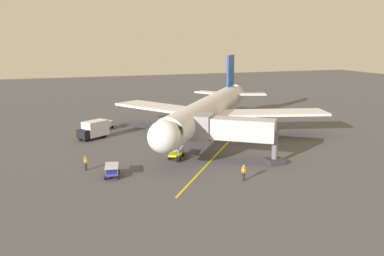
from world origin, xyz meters
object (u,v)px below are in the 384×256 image
Objects in this scene: baggage_cart_near_nose at (176,153)px; baggage_cart_rear_apron at (112,171)px; box_truck_portside at (93,130)px; baggage_cart_starboard_side at (107,125)px; jet_bridge at (228,129)px; airplane at (208,110)px; ground_crew_marshaller at (85,163)px; ground_crew_wing_walker at (244,172)px.

baggage_cart_near_nose is 1.05× the size of baggage_cart_rear_apron.
box_truck_portside reaches higher than baggage_cart_starboard_side.
jet_bridge is 2.10× the size of box_truck_portside.
jet_bridge is 3.49× the size of baggage_cart_near_nose.
jet_bridge is 25.59m from baggage_cart_starboard_side.
box_truck_portside is at bearing -50.16° from jet_bridge.
ground_crew_marshaller is (19.00, 10.90, -3.12)m from airplane.
ground_crew_marshaller reaches higher than baggage_cart_starboard_side.
box_truck_portside is 1.74× the size of baggage_cart_rear_apron.
airplane is 17.46m from baggage_cart_starboard_side.
baggage_cart_rear_apron is at bearing 7.39° from jet_bridge.
airplane reaches higher than ground_crew_marshaller.
baggage_cart_rear_apron is (0.32, 18.46, -0.73)m from box_truck_portside.
box_truck_portside is (8.30, -13.80, 0.73)m from baggage_cart_near_nose.
airplane reaches higher than baggage_cart_near_nose.
jet_bridge is at bearing 78.90° from airplane.
baggage_cart_near_nose is at bearing 49.82° from airplane.
baggage_cart_starboard_side is (-5.53, -21.51, -0.23)m from ground_crew_marshaller.
box_truck_portside is (12.26, -24.33, 0.50)m from ground_crew_wing_walker.
baggage_cart_near_nose is 20.79m from baggage_cart_starboard_side.
ground_crew_marshaller is at bearing 75.57° from baggage_cart_starboard_side.
baggage_cart_rear_apron is (12.58, -5.87, -0.23)m from ground_crew_wing_walker.
ground_crew_marshaller and ground_crew_wing_walker have the same top height.
baggage_cart_rear_apron is (16.60, 14.10, -3.35)m from airplane.
baggage_cart_starboard_side is (-2.81, -6.24, -0.73)m from box_truck_portside.
box_truck_portside is at bearing -58.98° from baggage_cart_near_nose.
ground_crew_wing_walker reaches higher than baggage_cart_rear_apron.
baggage_cart_near_nose is at bearing -172.46° from ground_crew_marshaller.
baggage_cart_starboard_side is (5.49, -20.05, 0.00)m from baggage_cart_near_nose.
airplane reaches higher than box_truck_portside.
jet_bridge reaches higher than ground_crew_wing_walker.
box_truck_portside is at bearing -100.11° from ground_crew_marshaller.
airplane is at bearing -101.10° from jet_bridge.
ground_crew_wing_walker is 27.25m from box_truck_portside.
box_truck_portside reaches higher than ground_crew_marshaller.
baggage_cart_rear_apron is at bearing 28.38° from baggage_cart_near_nose.
baggage_cart_near_nose and baggage_cart_starboard_side have the same top height.
baggage_cart_near_nose is (-11.02, -1.46, -0.23)m from ground_crew_marshaller.
baggage_cart_near_nose is at bearing 121.02° from box_truck_portside.
baggage_cart_starboard_side is 1.05× the size of baggage_cart_rear_apron.
ground_crew_marshaller is 0.58× the size of baggage_cart_starboard_side.
ground_crew_wing_walker reaches higher than baggage_cart_near_nose.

